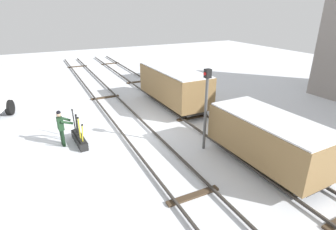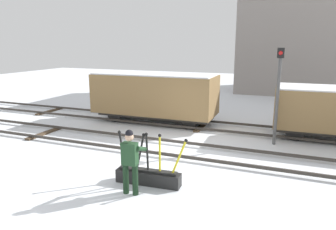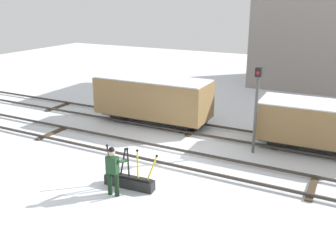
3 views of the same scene
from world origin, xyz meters
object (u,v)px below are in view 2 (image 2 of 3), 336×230
Objects in this scene: signal_post at (278,86)px; freight_car_far_end at (155,95)px; rail_worker at (130,158)px; switch_lever_frame at (148,175)px.

signal_post is 5.82m from freight_car_far_end.
freight_car_far_end is (-5.59, 1.40, -0.85)m from signal_post.
freight_car_far_end is at bearing 105.41° from rail_worker.
rail_worker reaches higher than switch_lever_frame.
switch_lever_frame is 1.18× the size of rail_worker.
freight_car_far_end is (-2.45, 6.97, 0.42)m from rail_worker.
signal_post is (2.97, 4.90, 1.97)m from switch_lever_frame.
switch_lever_frame is at bearing 71.71° from rail_worker.
signal_post is 0.62× the size of freight_car_far_end.
switch_lever_frame is 0.56× the size of signal_post.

